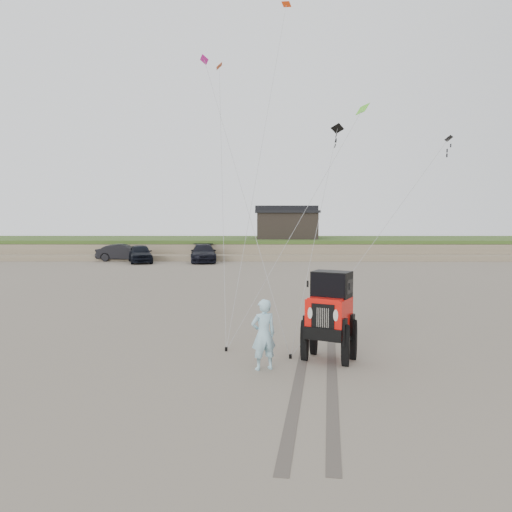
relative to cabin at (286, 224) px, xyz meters
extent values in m
plane|color=#6B6054|center=(-2.00, -37.00, -3.24)|extent=(160.00, 160.00, 0.00)
cube|color=#7A6B54|center=(-2.00, 1.00, -2.54)|extent=(160.00, 12.00, 1.40)
cube|color=#2D4719|center=(-2.00, 1.00, -1.69)|extent=(160.00, 12.00, 0.35)
cube|color=#7A6B54|center=(-2.00, -5.50, -2.99)|extent=(160.00, 3.50, 0.50)
cube|color=black|center=(0.00, 0.00, -0.21)|extent=(6.00, 5.00, 2.60)
cube|color=black|center=(0.00, 0.00, 1.21)|extent=(6.40, 5.40, 0.25)
cube|color=black|center=(0.00, 0.00, 1.59)|extent=(6.40, 1.20, 0.50)
imported|color=black|center=(-13.05, -8.35, -2.45)|extent=(3.17, 4.97, 1.57)
imported|color=black|center=(-14.97, -6.82, -2.49)|extent=(4.61, 1.79, 1.50)
imported|color=black|center=(-7.66, -7.81, -2.47)|extent=(2.77, 5.53, 1.54)
imported|color=#80AFC6|center=(-2.70, -38.46, -2.32)|extent=(0.78, 0.65, 1.84)
cube|color=#54C322|center=(1.71, -28.91, 5.40)|extent=(0.52, 0.80, 0.43)
cube|color=#C33F12|center=(-4.66, -27.47, 7.66)|extent=(0.30, 0.54, 0.25)
cube|color=black|center=(0.18, -31.75, 4.08)|extent=(0.58, 0.60, 0.32)
cube|color=black|center=(3.82, -33.39, 3.45)|extent=(0.41, 0.45, 0.18)
cube|color=#FF410D|center=(-1.41, -24.55, 11.61)|extent=(0.52, 0.56, 0.33)
cube|color=#CE1990|center=(-5.09, -29.90, 7.21)|extent=(0.41, 0.53, 0.30)
cylinder|color=black|center=(-3.79, -36.70, -3.18)|extent=(0.08, 0.08, 0.12)
cylinder|color=black|center=(-1.94, -37.46, -3.18)|extent=(0.08, 0.08, 0.12)
cube|color=#4C443D|center=(-0.40, -29.00, -3.23)|extent=(4.42, 29.74, 0.01)
cube|color=#4C443D|center=(0.40, -29.00, -3.23)|extent=(4.42, 29.74, 0.01)
camera|label=1|loc=(-2.83, -51.12, 0.72)|focal=35.00mm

